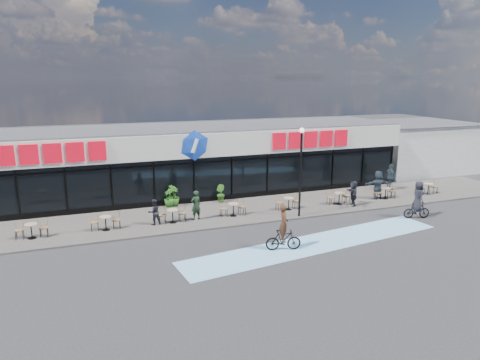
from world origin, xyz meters
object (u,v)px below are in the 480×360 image
object	(u,v)px
pedestrian_b	(390,177)
pedestrian_c	(378,185)
patron_right	(154,212)
potted_plant_right	(220,193)
pedestrian_a	(353,193)
potted_plant_mid	(169,198)
patron_left	(196,205)
cyclist_b	(417,202)
cyclist_a	(283,234)
lamp_post	(301,165)
potted_plant_left	(173,196)

from	to	relation	value
pedestrian_b	pedestrian_c	size ratio (longest dim) A/B	1.00
patron_right	pedestrian_b	distance (m)	16.89
potted_plant_right	pedestrian_b	xyz separation A→B (m)	(12.18, -1.13, 0.37)
pedestrian_a	pedestrian_b	world-z (taller)	pedestrian_b
potted_plant_mid	patron_left	xyz separation A→B (m)	(0.95, -2.96, 0.27)
pedestrian_a	cyclist_b	bearing A→B (deg)	53.40
pedestrian_c	cyclist_a	xyz separation A→B (m)	(-9.39, -5.53, -0.23)
patron_right	patron_left	bearing A→B (deg)	167.33
potted_plant_right	patron_left	bearing A→B (deg)	-128.80
pedestrian_a	cyclist_b	xyz separation A→B (m)	(2.18, -3.07, 0.06)
potted_plant_right	cyclist_a	bearing A→B (deg)	-86.34
potted_plant_mid	pedestrian_b	xyz separation A→B (m)	(15.43, -1.23, 0.37)
lamp_post	potted_plant_mid	size ratio (longest dim) A/B	4.46
pedestrian_a	cyclist_a	distance (m)	8.45
potted_plant_right	cyclist_b	world-z (taller)	cyclist_b
potted_plant_mid	potted_plant_right	xyz separation A→B (m)	(3.25, -0.11, -0.00)
potted_plant_left	pedestrian_b	xyz separation A→B (m)	(15.14, -1.31, 0.29)
lamp_post	potted_plant_right	bearing A→B (deg)	128.95
pedestrian_b	pedestrian_a	bearing A→B (deg)	120.90
lamp_post	cyclist_b	xyz separation A→B (m)	(6.28, -2.34, -2.17)
potted_plant_right	cyclist_b	distance (m)	11.73
pedestrian_c	cyclist_a	size ratio (longest dim) A/B	0.85
potted_plant_mid	patron_right	size ratio (longest dim) A/B	0.80
potted_plant_left	pedestrian_c	xyz separation A→B (m)	(12.89, -2.90, 0.29)
patron_right	pedestrian_a	size ratio (longest dim) A/B	0.91
pedestrian_a	pedestrian_c	world-z (taller)	pedestrian_c
cyclist_a	potted_plant_right	bearing A→B (deg)	93.66
patron_left	pedestrian_b	xyz separation A→B (m)	(14.47, 1.73, 0.10)
potted_plant_left	patron_left	world-z (taller)	patron_left
potted_plant_right	pedestrian_c	size ratio (longest dim) A/B	0.60
potted_plant_right	cyclist_b	size ratio (longest dim) A/B	0.52
lamp_post	pedestrian_b	world-z (taller)	lamp_post
patron_left	patron_right	bearing A→B (deg)	-15.59
pedestrian_c	potted_plant_left	bearing A→B (deg)	-10.75
lamp_post	potted_plant_left	size ratio (longest dim) A/B	3.91
potted_plant_mid	cyclist_a	size ratio (longest dim) A/B	0.52
patron_right	cyclist_b	distance (m)	14.78
potted_plant_mid	pedestrian_c	size ratio (longest dim) A/B	0.61
lamp_post	potted_plant_right	distance (m)	5.97
potted_plant_right	patron_left	xyz separation A→B (m)	(-2.30, -2.86, 0.27)
potted_plant_right	potted_plant_left	bearing A→B (deg)	176.40
potted_plant_left	cyclist_b	world-z (taller)	cyclist_b
potted_plant_right	patron_right	distance (m)	5.47
potted_plant_left	potted_plant_right	bearing A→B (deg)	-3.60
potted_plant_mid	pedestrian_c	world-z (taller)	pedestrian_c
potted_plant_right	patron_left	world-z (taller)	patron_left
lamp_post	patron_left	xyz separation A→B (m)	(-5.72, 1.38, -2.18)
cyclist_a	potted_plant_mid	bearing A→B (deg)	114.34
patron_right	lamp_post	bearing A→B (deg)	156.34
potted_plant_left	patron_right	xyz separation A→B (m)	(-1.65, -3.11, 0.07)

